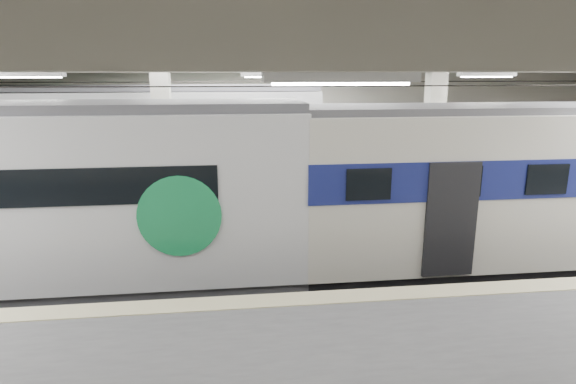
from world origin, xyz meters
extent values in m
cube|color=black|center=(0.00, 0.00, -0.05)|extent=(36.00, 24.00, 0.10)
cube|color=silver|center=(0.00, 0.00, 5.55)|extent=(36.00, 24.00, 0.20)
cube|color=beige|center=(0.00, 10.00, 2.75)|extent=(30.00, 0.10, 5.50)
cube|color=beige|center=(0.00, -3.25, 1.11)|extent=(30.00, 0.50, 0.02)
cube|color=beige|center=(-3.00, 3.00, 2.75)|extent=(0.50, 0.50, 5.50)
cube|color=beige|center=(5.00, 3.00, 2.75)|extent=(0.50, 0.50, 5.50)
cube|color=beige|center=(0.00, 0.00, 5.25)|extent=(30.00, 18.00, 0.50)
cube|color=#59544C|center=(0.00, 0.00, 0.08)|extent=(30.00, 1.52, 0.16)
cube|color=#59544C|center=(0.00, 5.50, 0.08)|extent=(30.00, 1.52, 0.16)
cylinder|color=black|center=(0.00, 0.00, 4.70)|extent=(30.00, 0.03, 0.03)
cylinder|color=black|center=(0.00, 5.50, 4.70)|extent=(30.00, 0.03, 0.03)
cube|color=white|center=(0.00, -2.00, 4.92)|extent=(26.00, 8.40, 0.12)
cube|color=silver|center=(-5.64, 0.00, 2.34)|extent=(12.28, 2.74, 3.68)
ellipsoid|color=silver|center=(0.50, 0.00, 2.34)|extent=(2.17, 2.68, 3.61)
ellipsoid|color=#AD0E64|center=(0.62, 0.00, 1.53)|extent=(2.30, 2.74, 2.21)
cylinder|color=#18884A|center=(-2.20, -1.40, 2.16)|extent=(1.70, 0.06, 1.70)
cube|color=#4C4C51|center=(-5.64, 0.00, 4.28)|extent=(12.28, 2.25, 0.20)
cube|color=black|center=(-5.64, 0.00, 0.35)|extent=(12.28, 1.92, 0.70)
cube|color=beige|center=(6.76, 0.00, 2.29)|extent=(12.59, 2.76, 3.58)
cube|color=navy|center=(6.76, 0.00, 2.72)|extent=(12.63, 2.82, 0.87)
cube|color=red|center=(0.43, 0.00, 1.79)|extent=(0.08, 2.35, 1.97)
cube|color=black|center=(0.43, 0.00, 3.30)|extent=(0.08, 2.21, 1.29)
cube|color=#4C4C51|center=(6.76, 0.00, 4.16)|extent=(12.59, 2.15, 0.16)
cube|color=black|center=(6.76, 0.00, 0.35)|extent=(12.59, 1.93, 0.70)
cube|color=silver|center=(-5.43, 5.50, 2.46)|extent=(14.43, 2.97, 3.91)
cube|color=#18884A|center=(-5.43, 5.50, 2.97)|extent=(14.47, 3.03, 0.82)
cube|color=#4C4C51|center=(-5.43, 5.50, 4.52)|extent=(14.43, 2.45, 0.16)
cube|color=black|center=(-5.43, 5.50, 0.30)|extent=(14.43, 2.66, 0.60)
camera|label=1|loc=(-1.15, -10.96, 4.99)|focal=30.00mm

